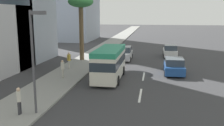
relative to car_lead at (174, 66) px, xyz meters
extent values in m
plane|color=#38383A|center=(10.03, 2.92, -0.76)|extent=(198.00, 198.00, 0.00)
cube|color=gray|center=(10.03, 10.34, -0.69)|extent=(162.00, 3.83, 0.15)
cube|color=silver|center=(-7.35, 2.92, -0.76)|extent=(3.20, 0.16, 0.01)
cube|color=silver|center=(-1.56, 2.92, -0.76)|extent=(3.20, 0.16, 0.01)
cube|color=#1E478C|center=(0.06, 0.00, -0.19)|extent=(4.16, 1.88, 0.79)
cube|color=#38424C|center=(-0.15, 0.00, 0.53)|extent=(2.29, 1.73, 0.65)
cylinder|color=black|center=(1.35, 0.86, -0.44)|extent=(0.64, 0.22, 0.64)
cylinder|color=black|center=(1.35, -0.86, -0.44)|extent=(0.64, 0.22, 0.64)
cylinder|color=black|center=(-1.23, 0.86, -0.44)|extent=(0.64, 0.22, 0.64)
cylinder|color=black|center=(-1.23, -0.86, -0.44)|extent=(0.64, 0.22, 0.64)
cube|color=silver|center=(-3.12, 5.97, 0.57)|extent=(6.61, 2.11, 2.21)
cube|color=#268C66|center=(-3.12, 5.97, 1.89)|extent=(6.61, 2.11, 0.42)
cube|color=#28333D|center=(-3.12, 5.97, 0.99)|extent=(6.62, 2.11, 0.74)
cylinder|color=black|center=(-5.03, 4.97, -0.34)|extent=(0.84, 0.26, 0.84)
cylinder|color=black|center=(-5.03, 6.98, -0.34)|extent=(0.84, 0.26, 0.84)
cylinder|color=black|center=(-1.20, 4.97, -0.34)|extent=(0.84, 0.26, 0.84)
cylinder|color=black|center=(-1.20, 6.98, -0.34)|extent=(0.84, 0.26, 0.84)
cube|color=silver|center=(6.88, 5.82, -0.16)|extent=(4.19, 1.90, 0.85)
cube|color=#38424C|center=(7.09, 5.82, 0.61)|extent=(2.31, 1.75, 0.69)
cylinder|color=black|center=(5.58, 4.95, -0.44)|extent=(0.64, 0.22, 0.64)
cylinder|color=black|center=(5.58, 6.70, -0.44)|extent=(0.64, 0.22, 0.64)
cylinder|color=black|center=(8.18, 4.95, -0.44)|extent=(0.64, 0.22, 0.64)
cylinder|color=black|center=(8.18, 6.70, -0.44)|extent=(0.64, 0.22, 0.64)
cube|color=white|center=(10.23, -0.21, -0.17)|extent=(4.20, 1.76, 0.83)
cube|color=#38424C|center=(10.02, -0.21, 0.58)|extent=(2.31, 1.62, 0.68)
cylinder|color=black|center=(11.54, 0.60, -0.44)|extent=(0.64, 0.22, 0.64)
cylinder|color=black|center=(11.54, -1.02, -0.44)|extent=(0.64, 0.22, 0.64)
cylinder|color=black|center=(8.93, 0.60, -0.44)|extent=(0.64, 0.22, 0.64)
cylinder|color=black|center=(8.93, -1.02, -0.44)|extent=(0.64, 0.22, 0.64)
cylinder|color=beige|center=(-0.16, 10.87, -0.18)|extent=(0.14, 0.14, 0.86)
cylinder|color=beige|center=(0.00, 10.87, -0.18)|extent=(0.14, 0.14, 0.86)
cube|color=gold|center=(-0.08, 10.87, 0.59)|extent=(0.36, 0.39, 0.68)
sphere|color=beige|center=(-0.08, 10.87, 1.04)|extent=(0.23, 0.23, 0.23)
cylinder|color=#333338|center=(-12.54, 9.66, -0.22)|extent=(0.14, 0.14, 0.79)
cylinder|color=#333338|center=(-12.38, 9.66, -0.22)|extent=(0.14, 0.14, 0.79)
cube|color=beige|center=(-12.46, 9.66, 0.48)|extent=(0.38, 0.34, 0.62)
sphere|color=beige|center=(-12.46, 9.66, 0.90)|extent=(0.21, 0.21, 0.21)
cylinder|color=beige|center=(-4.01, 10.16, -0.21)|extent=(0.14, 0.14, 0.80)
cylinder|color=beige|center=(-3.85, 10.16, -0.21)|extent=(0.14, 0.14, 0.80)
cube|color=beige|center=(-3.93, 10.16, 0.50)|extent=(0.33, 0.38, 0.63)
sphere|color=beige|center=(-3.93, 10.16, 0.93)|extent=(0.22, 0.22, 0.22)
cylinder|color=brown|center=(5.26, 11.00, 2.74)|extent=(0.55, 0.55, 6.71)
ellipsoid|color=#388442|center=(5.26, 11.00, 6.56)|extent=(3.09, 3.09, 1.39)
cylinder|color=#4C4C51|center=(-12.11, 8.82, 2.38)|extent=(0.14, 0.14, 5.98)
cube|color=#4C4C51|center=(-12.11, 8.37, 5.22)|extent=(0.24, 0.90, 0.20)
camera|label=1|loc=(-25.38, 2.06, 5.20)|focal=40.69mm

